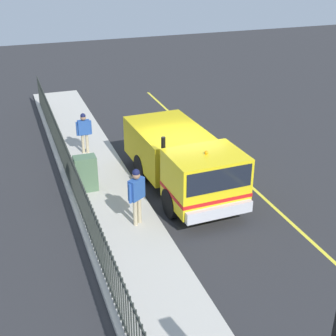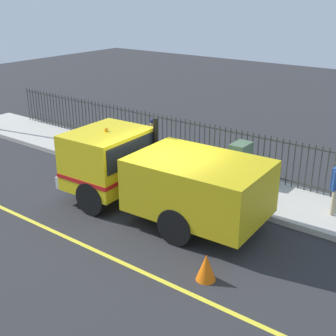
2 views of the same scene
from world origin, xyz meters
name	(u,v)px [view 1 (image 1 of 2)]	position (x,y,z in m)	size (l,w,h in m)	color
ground_plane	(180,186)	(0.00, 0.00, 0.00)	(56.01, 56.01, 0.00)	#2B2B2D
sidewalk_slab	(106,196)	(2.68, 0.00, 0.08)	(2.40, 25.46, 0.16)	#B7B2A8
lane_marking	(240,176)	(-2.39, 0.00, 0.00)	(0.12, 22.91, 0.01)	yellow
work_truck	(184,160)	(0.03, 0.46, 1.23)	(2.56, 5.99, 2.43)	yellow
worker_standing	(137,191)	(2.19, 2.14, 1.28)	(0.57, 0.48, 1.83)	#264C99
pedestrian_distant	(84,129)	(2.66, -3.75, 1.18)	(0.62, 0.22, 1.66)	#264C99
iron_fence	(74,179)	(3.71, 0.00, 0.92)	(0.04, 21.68, 1.49)	#2D332D
utility_cabinet	(86,173)	(3.22, -0.56, 0.78)	(0.75, 0.49, 1.24)	#4C6B4C
traffic_cone	(199,146)	(-1.77, -2.47, 0.31)	(0.44, 0.44, 0.62)	orange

